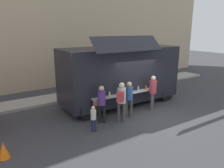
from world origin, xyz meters
name	(u,v)px	position (x,y,z in m)	size (l,w,h in m)	color
ground_plane	(148,115)	(0.00, 0.00, 0.00)	(60.00, 60.00, 0.00)	#38383D
curb_strip	(34,102)	(-4.09, 4.79, 0.07)	(28.00, 1.60, 0.15)	#9E998E
building_behind	(27,9)	(-3.09, 8.69, 5.33)	(32.00, 2.40, 10.66)	tan
food_truck_main	(120,74)	(-0.09, 2.17, 1.68)	(6.43, 3.18, 3.70)	black
traffic_cone_orange	(4,150)	(-6.22, -0.01, 0.28)	(0.36, 0.36, 0.55)	orange
trash_bin	(143,79)	(3.66, 4.49, 0.50)	(0.60, 0.60, 0.99)	#2E6335
customer_front_ordering	(129,96)	(-0.82, 0.49, 0.99)	(0.51, 0.44, 1.67)	#494B42
customer_mid_with_backpack	(121,98)	(-1.50, 0.15, 1.10)	(0.56, 0.55, 1.79)	#484445
customer_rear_waiting	(101,101)	(-2.25, 0.60, 0.99)	(0.47, 0.49, 1.67)	black
customer_extra_browsing	(153,90)	(0.75, 0.53, 1.05)	(0.36, 0.36, 1.75)	#504746
child_near_queue	(93,116)	(-2.96, 0.01, 0.65)	(0.22, 0.22, 1.08)	#1F233B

